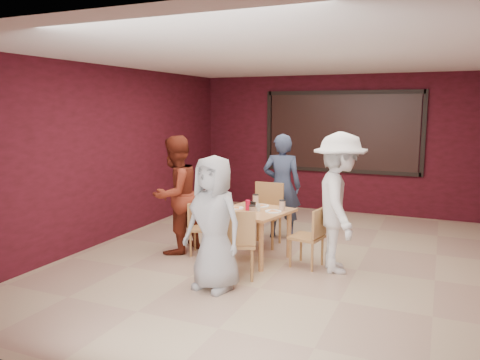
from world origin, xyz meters
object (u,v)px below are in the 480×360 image
at_px(dining_table, 254,216).
at_px(chair_front, 238,240).
at_px(chair_back, 267,210).
at_px(diner_left, 175,195).
at_px(diner_front, 214,223).
at_px(chair_left, 198,225).
at_px(diner_back, 282,186).
at_px(diner_right, 339,203).
at_px(chair_right, 312,234).

distance_m(dining_table, chair_front, 0.82).
xyz_separation_m(chair_back, diner_left, (-1.10, -0.92, 0.32)).
height_order(chair_front, diner_front, diner_front).
xyz_separation_m(dining_table, chair_left, (-0.84, -0.10, -0.19)).
bearing_deg(diner_back, chair_left, 46.51).
relative_size(chair_back, diner_back, 0.56).
distance_m(chair_left, diner_back, 1.64).
bearing_deg(chair_back, diner_left, -140.08).
relative_size(chair_back, diner_right, 0.53).
relative_size(chair_right, diner_left, 0.47).
bearing_deg(diner_front, chair_left, 137.84).
distance_m(chair_back, diner_back, 0.57).
distance_m(chair_left, diner_left, 0.56).
distance_m(chair_right, diner_left, 2.08).
bearing_deg(chair_left, dining_table, 6.76).
height_order(diner_front, diner_back, diner_back).
height_order(chair_right, diner_back, diner_back).
height_order(dining_table, diner_back, diner_back).
bearing_deg(diner_back, chair_back, 67.32).
bearing_deg(chair_front, chair_right, 47.56).
relative_size(chair_front, diner_left, 0.52).
height_order(chair_back, diner_left, diner_left).
xyz_separation_m(dining_table, chair_right, (0.84, -0.01, -0.17)).
bearing_deg(dining_table, chair_front, -82.09).
bearing_deg(dining_table, diner_right, 0.07).
bearing_deg(dining_table, diner_back, 90.16).
distance_m(dining_table, chair_left, 0.87).
distance_m(chair_left, diner_right, 2.09).
distance_m(chair_back, diner_left, 1.47).
bearing_deg(chair_right, diner_left, -176.31).
bearing_deg(chair_right, chair_back, 139.87).
distance_m(chair_back, chair_right, 1.22).
relative_size(dining_table, chair_right, 1.31).
bearing_deg(chair_right, diner_back, 123.89).
xyz_separation_m(dining_table, diner_front, (-0.03, -1.21, 0.17)).
distance_m(chair_right, diner_front, 1.51).
bearing_deg(diner_front, dining_table, 100.36).
relative_size(diner_back, diner_right, 0.94).
distance_m(diner_back, diner_right, 1.72).
height_order(chair_left, chair_right, chair_right).
bearing_deg(diner_right, diner_front, 114.86).
height_order(chair_left, diner_right, diner_right).
xyz_separation_m(diner_front, diner_back, (0.02, 2.45, 0.06)).
relative_size(chair_front, diner_front, 0.56).
height_order(dining_table, diner_right, diner_right).
bearing_deg(chair_back, diner_front, -88.01).
height_order(diner_back, diner_left, diner_left).
relative_size(chair_right, diner_right, 0.45).
relative_size(diner_front, diner_right, 0.87).
height_order(chair_back, diner_back, diner_back).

